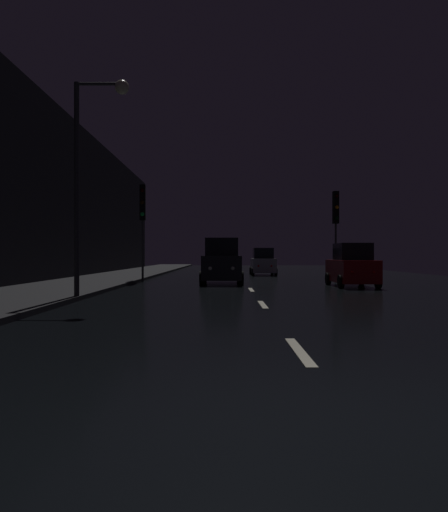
{
  "coord_description": "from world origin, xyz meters",
  "views": [
    {
      "loc": [
        -1.1,
        -4.46,
        1.41
      ],
      "look_at": [
        -1.1,
        15.34,
        1.38
      ],
      "focal_mm": 35.78,
      "sensor_mm": 36.0,
      "label": 1
    }
  ],
  "objects_px": {
    "traffic_light_far_right": "(336,215)",
    "car_approaching_headlights": "(221,263)",
    "traffic_light_far_left": "(142,211)",
    "car_parked_right_far": "(352,267)",
    "streetlamp_overhead": "(92,153)",
    "car_distant_taillights": "(263,263)"
  },
  "relations": [
    {
      "from": "traffic_light_far_right",
      "to": "traffic_light_far_left",
      "type": "relative_size",
      "value": 1.0
    },
    {
      "from": "car_distant_taillights",
      "to": "car_parked_right_far",
      "type": "xyz_separation_m",
      "value": [
        3.0,
        -13.21,
        0.01
      ]
    },
    {
      "from": "traffic_light_far_left",
      "to": "streetlamp_overhead",
      "type": "distance_m",
      "value": 11.51
    },
    {
      "from": "traffic_light_far_right",
      "to": "streetlamp_overhead",
      "type": "relative_size",
      "value": 0.76
    },
    {
      "from": "traffic_light_far_right",
      "to": "car_approaching_headlights",
      "type": "height_order",
      "value": "traffic_light_far_right"
    },
    {
      "from": "streetlamp_overhead",
      "to": "car_approaching_headlights",
      "type": "xyz_separation_m",
      "value": [
        3.96,
        9.75,
        -3.52
      ]
    },
    {
      "from": "car_distant_taillights",
      "to": "streetlamp_overhead",
      "type": "bearing_deg",
      "value": 161.47
    },
    {
      "from": "car_approaching_headlights",
      "to": "car_parked_right_far",
      "type": "relative_size",
      "value": 1.16
    },
    {
      "from": "traffic_light_far_right",
      "to": "traffic_light_far_left",
      "type": "xyz_separation_m",
      "value": [
        -10.91,
        -2.65,
        0.01
      ]
    },
    {
      "from": "traffic_light_far_right",
      "to": "car_approaching_headlights",
      "type": "bearing_deg",
      "value": -64.62
    },
    {
      "from": "traffic_light_far_left",
      "to": "car_distant_taillights",
      "type": "height_order",
      "value": "traffic_light_far_left"
    },
    {
      "from": "car_approaching_headlights",
      "to": "car_distant_taillights",
      "type": "relative_size",
      "value": 1.18
    },
    {
      "from": "traffic_light_far_right",
      "to": "streetlamp_overhead",
      "type": "xyz_separation_m",
      "value": [
        -10.64,
        -14.13,
        0.78
      ]
    },
    {
      "from": "car_parked_right_far",
      "to": "traffic_light_far_left",
      "type": "bearing_deg",
      "value": 67.02
    },
    {
      "from": "streetlamp_overhead",
      "to": "car_approaching_headlights",
      "type": "height_order",
      "value": "streetlamp_overhead"
    },
    {
      "from": "car_parked_right_far",
      "to": "car_approaching_headlights",
      "type": "bearing_deg",
      "value": 66.51
    },
    {
      "from": "traffic_light_far_left",
      "to": "streetlamp_overhead",
      "type": "bearing_deg",
      "value": -3.34
    },
    {
      "from": "traffic_light_far_left",
      "to": "car_approaching_headlights",
      "type": "height_order",
      "value": "traffic_light_far_left"
    },
    {
      "from": "car_approaching_headlights",
      "to": "car_distant_taillights",
      "type": "xyz_separation_m",
      "value": [
        2.88,
        10.66,
        -0.15
      ]
    },
    {
      "from": "traffic_light_far_left",
      "to": "car_parked_right_far",
      "type": "relative_size",
      "value": 1.34
    },
    {
      "from": "streetlamp_overhead",
      "to": "car_parked_right_far",
      "type": "distance_m",
      "value": 12.73
    },
    {
      "from": "traffic_light_far_right",
      "to": "car_approaching_headlights",
      "type": "relative_size",
      "value": 1.15
    }
  ]
}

